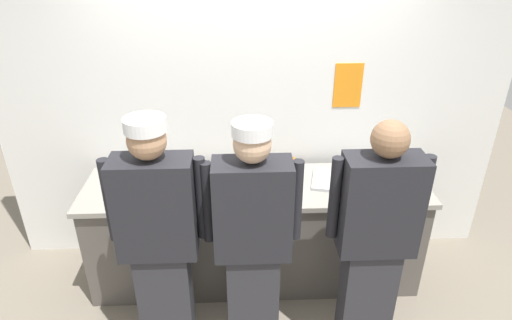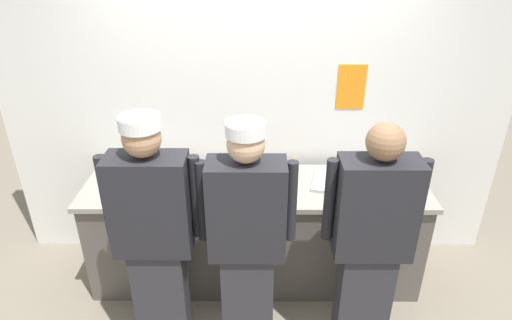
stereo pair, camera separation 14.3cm
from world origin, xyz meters
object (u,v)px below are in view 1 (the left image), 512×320
object	(u,v)px
plate_stack_front	(170,173)
ramekin_red_sauce	(207,193)
mixing_bowl_steel	(263,184)
squeeze_bottle_secondary	(174,185)
squeeze_bottle_spare	(225,181)
chef_near_left	(159,238)
ramekin_green_sauce	(121,174)
chefs_knife	(197,179)
squeeze_bottle_primary	(293,167)
chef_center	(253,239)
sheet_tray	(347,181)
deli_cup	(129,196)
chef_far_right	(375,238)

from	to	relation	value
plate_stack_front	ramekin_red_sauce	size ratio (longest dim) A/B	2.21
mixing_bowl_steel	squeeze_bottle_secondary	bearing A→B (deg)	-175.92
mixing_bowl_steel	squeeze_bottle_spare	size ratio (longest dim) A/B	1.82
chef_near_left	ramekin_green_sauce	world-z (taller)	chef_near_left
squeeze_bottle_secondary	chefs_knife	size ratio (longest dim) A/B	0.68
chef_near_left	squeeze_bottle_secondary	size ratio (longest dim) A/B	9.31
squeeze_bottle_primary	ramekin_green_sauce	distance (m)	1.38
chef_near_left	chef_center	world-z (taller)	chef_near_left
chef_near_left	ramekin_red_sauce	distance (m)	0.60
chef_center	plate_stack_front	size ratio (longest dim) A/B	8.29
sheet_tray	deli_cup	size ratio (longest dim) A/B	5.93
chefs_knife	mixing_bowl_steel	bearing A→B (deg)	-19.42
ramekin_red_sauce	chefs_knife	bearing A→B (deg)	110.16
deli_cup	chefs_knife	xyz separation A→B (m)	(0.46, 0.30, -0.04)
chef_near_left	chefs_knife	world-z (taller)	chef_near_left
mixing_bowl_steel	ramekin_red_sauce	distance (m)	0.43
chef_near_left	mixing_bowl_steel	world-z (taller)	chef_near_left
plate_stack_front	chefs_knife	size ratio (longest dim) A/B	0.75
squeeze_bottle_secondary	ramekin_red_sauce	xyz separation A→B (m)	(0.24, -0.03, -0.06)
sheet_tray	squeeze_bottle_secondary	size ratio (longest dim) A/B	2.86
chef_far_right	deli_cup	distance (m)	1.73
chef_center	deli_cup	size ratio (longest dim) A/B	18.99
chef_near_left	plate_stack_front	size ratio (longest dim) A/B	8.43
chef_far_right	chefs_knife	distance (m)	1.44
chef_near_left	sheet_tray	world-z (taller)	chef_near_left
plate_stack_front	squeeze_bottle_primary	distance (m)	0.99
squeeze_bottle_secondary	deli_cup	world-z (taller)	squeeze_bottle_secondary
deli_cup	chefs_knife	distance (m)	0.55
mixing_bowl_steel	squeeze_bottle_secondary	distance (m)	0.66
chef_far_right	mixing_bowl_steel	xyz separation A→B (m)	(-0.68, 0.63, 0.05)
chef_center	squeeze_bottle_spare	xyz separation A→B (m)	(-0.18, 0.62, 0.08)
deli_cup	chef_far_right	bearing A→B (deg)	-17.30
chef_center	ramekin_red_sauce	size ratio (longest dim) A/B	18.36
squeeze_bottle_secondary	squeeze_bottle_spare	xyz separation A→B (m)	(0.38, 0.04, 0.00)
ramekin_red_sauce	chef_near_left	bearing A→B (deg)	-116.60
ramekin_green_sauce	ramekin_red_sauce	world-z (taller)	ramekin_red_sauce
chef_near_left	mixing_bowl_steel	xyz separation A→B (m)	(0.69, 0.61, 0.02)
mixing_bowl_steel	ramekin_green_sauce	distance (m)	1.16
chef_center	mixing_bowl_steel	distance (m)	0.63
squeeze_bottle_spare	chef_center	bearing A→B (deg)	-73.73
squeeze_bottle_spare	mixing_bowl_steel	bearing A→B (deg)	1.39
ramekin_red_sauce	deli_cup	size ratio (longest dim) A/B	1.03
ramekin_green_sauce	ramekin_red_sauce	xyz separation A→B (m)	(0.70, -0.34, 0.01)
chef_near_left	squeeze_bottle_primary	size ratio (longest dim) A/B	9.59
plate_stack_front	ramekin_red_sauce	world-z (taller)	plate_stack_front
squeeze_bottle_primary	squeeze_bottle_secondary	world-z (taller)	squeeze_bottle_secondary
squeeze_bottle_spare	chef_near_left	bearing A→B (deg)	-124.07
squeeze_bottle_spare	squeeze_bottle_secondary	bearing A→B (deg)	-173.92
squeeze_bottle_secondary	chefs_knife	xyz separation A→B (m)	(0.14, 0.23, -0.08)
ramekin_red_sauce	deli_cup	bearing A→B (deg)	-175.85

